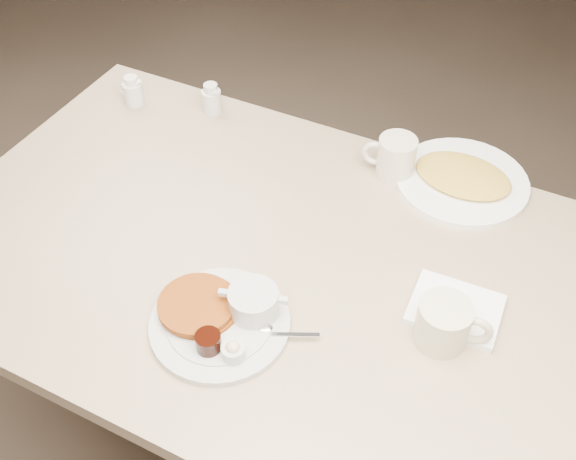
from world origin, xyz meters
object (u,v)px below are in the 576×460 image
at_px(hash_plate, 462,179).
at_px(diner_table, 284,311).
at_px(coffee_mug_far, 395,158).
at_px(creamer_right, 211,99).
at_px(main_plate, 223,316).
at_px(creamer_left, 133,92).
at_px(coffee_mug_near, 445,324).

bearing_deg(hash_plate, diner_table, -123.42).
height_order(coffee_mug_far, creamer_right, coffee_mug_far).
xyz_separation_m(main_plate, creamer_right, (-0.37, 0.57, 0.01)).
bearing_deg(creamer_left, coffee_mug_far, 2.77).
distance_m(creamer_right, hash_plate, 0.65).
bearing_deg(creamer_left, creamer_right, 17.16).
xyz_separation_m(coffee_mug_far, creamer_right, (-0.50, 0.03, -0.01)).
relative_size(coffee_mug_far, creamer_right, 1.61).
height_order(diner_table, creamer_right, creamer_right).
xyz_separation_m(main_plate, coffee_mug_far, (0.13, 0.54, 0.03)).
relative_size(main_plate, hash_plate, 1.09).
distance_m(creamer_left, creamer_right, 0.21).
bearing_deg(main_plate, coffee_mug_far, 76.04).
bearing_deg(creamer_right, creamer_left, -162.84).
bearing_deg(coffee_mug_near, creamer_left, 159.03).
bearing_deg(coffee_mug_near, main_plate, -158.50).
relative_size(coffee_mug_near, hash_plate, 0.46).
bearing_deg(coffee_mug_far, creamer_left, -177.23).
xyz_separation_m(coffee_mug_near, hash_plate, (-0.09, 0.43, -0.03)).
distance_m(diner_table, creamer_left, 0.70).
relative_size(coffee_mug_far, creamer_left, 1.61).
bearing_deg(main_plate, hash_plate, 63.75).
height_order(diner_table, coffee_mug_far, coffee_mug_far).
xyz_separation_m(creamer_right, hash_plate, (0.65, 0.01, -0.02)).
bearing_deg(hash_plate, creamer_right, -178.96).
relative_size(coffee_mug_near, coffee_mug_far, 1.13).
distance_m(coffee_mug_near, hash_plate, 0.44).
height_order(coffee_mug_far, creamer_left, coffee_mug_far).
relative_size(coffee_mug_far, hash_plate, 0.41).
height_order(coffee_mug_far, hash_plate, coffee_mug_far).
bearing_deg(hash_plate, main_plate, -116.25).
bearing_deg(coffee_mug_near, coffee_mug_far, 121.39).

